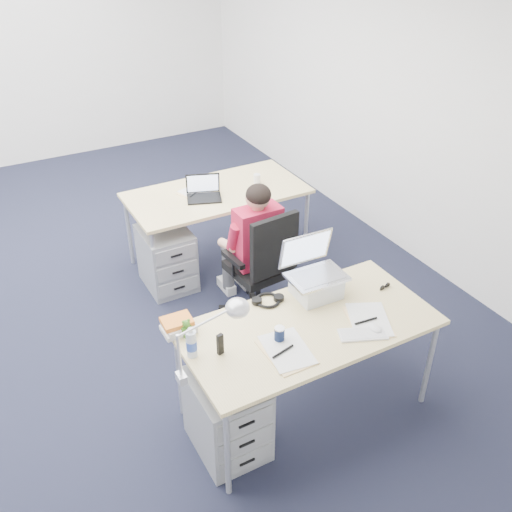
{
  "coord_description": "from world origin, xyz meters",
  "views": [
    {
      "loc": [
        -0.61,
        -4.1,
        2.99
      ],
      "look_at": [
        1.0,
        -1.15,
        0.85
      ],
      "focal_mm": 40.0,
      "sensor_mm": 36.0,
      "label": 1
    }
  ],
  "objects_px": {
    "drawer_pedestal_near": "(227,414)",
    "bear_figurine": "(186,328)",
    "computer_mouse": "(375,328)",
    "book_stack": "(178,325)",
    "drawer_pedestal_far": "(167,258)",
    "sunglasses": "(385,287)",
    "desk_near": "(308,330)",
    "water_bottle": "(191,342)",
    "wireless_keyboard": "(363,334)",
    "seated_person": "(250,245)",
    "desk_lamp": "(202,343)",
    "can_koozie": "(279,334)",
    "cordless_phone": "(220,344)",
    "office_chair": "(260,287)",
    "dark_laptop": "(204,188)",
    "headphones": "(268,299)",
    "desk_far": "(217,196)",
    "far_cup": "(257,179)",
    "silver_laptop": "(317,270)"
  },
  "relations": [
    {
      "from": "bear_figurine",
      "to": "sunglasses",
      "type": "relative_size",
      "value": 1.32
    },
    {
      "from": "seated_person",
      "to": "cordless_phone",
      "type": "bearing_deg",
      "value": -125.4
    },
    {
      "from": "desk_far",
      "to": "office_chair",
      "type": "height_order",
      "value": "office_chair"
    },
    {
      "from": "wireless_keyboard",
      "to": "dark_laptop",
      "type": "relative_size",
      "value": 0.98
    },
    {
      "from": "wireless_keyboard",
      "to": "seated_person",
      "type": "bearing_deg",
      "value": 112.83
    },
    {
      "from": "seated_person",
      "to": "cordless_phone",
      "type": "xyz_separation_m",
      "value": [
        -0.83,
        -1.18,
        0.2
      ]
    },
    {
      "from": "silver_laptop",
      "to": "book_stack",
      "type": "distance_m",
      "value": 0.96
    },
    {
      "from": "water_bottle",
      "to": "can_koozie",
      "type": "bearing_deg",
      "value": -14.57
    },
    {
      "from": "bear_figurine",
      "to": "water_bottle",
      "type": "bearing_deg",
      "value": -115.62
    },
    {
      "from": "dark_laptop",
      "to": "cordless_phone",
      "type": "bearing_deg",
      "value": -91.36
    },
    {
      "from": "seated_person",
      "to": "far_cup",
      "type": "distance_m",
      "value": 0.9
    },
    {
      "from": "silver_laptop",
      "to": "water_bottle",
      "type": "relative_size",
      "value": 1.97
    },
    {
      "from": "can_koozie",
      "to": "cordless_phone",
      "type": "height_order",
      "value": "cordless_phone"
    },
    {
      "from": "desk_near",
      "to": "drawer_pedestal_far",
      "type": "distance_m",
      "value": 1.89
    },
    {
      "from": "cordless_phone",
      "to": "computer_mouse",
      "type": "bearing_deg",
      "value": -30.01
    },
    {
      "from": "silver_laptop",
      "to": "wireless_keyboard",
      "type": "bearing_deg",
      "value": -85.87
    },
    {
      "from": "seated_person",
      "to": "drawer_pedestal_near",
      "type": "bearing_deg",
      "value": -124.13
    },
    {
      "from": "desk_far",
      "to": "computer_mouse",
      "type": "relative_size",
      "value": 15.7
    },
    {
      "from": "desk_near",
      "to": "bear_figurine",
      "type": "relative_size",
      "value": 12.54
    },
    {
      "from": "dark_laptop",
      "to": "computer_mouse",
      "type": "bearing_deg",
      "value": -64.91
    },
    {
      "from": "wireless_keyboard",
      "to": "far_cup",
      "type": "bearing_deg",
      "value": 100.64
    },
    {
      "from": "book_stack",
      "to": "water_bottle",
      "type": "bearing_deg",
      "value": -93.17
    },
    {
      "from": "drawer_pedestal_far",
      "to": "drawer_pedestal_near",
      "type": "bearing_deg",
      "value": -99.9
    },
    {
      "from": "computer_mouse",
      "to": "book_stack",
      "type": "relative_size",
      "value": 0.52
    },
    {
      "from": "seated_person",
      "to": "drawer_pedestal_far",
      "type": "relative_size",
      "value": 2.14
    },
    {
      "from": "desk_far",
      "to": "water_bottle",
      "type": "relative_size",
      "value": 7.91
    },
    {
      "from": "office_chair",
      "to": "drawer_pedestal_near",
      "type": "bearing_deg",
      "value": -133.03
    },
    {
      "from": "seated_person",
      "to": "sunglasses",
      "type": "distance_m",
      "value": 1.22
    },
    {
      "from": "silver_laptop",
      "to": "sunglasses",
      "type": "bearing_deg",
      "value": -18.15
    },
    {
      "from": "bear_figurine",
      "to": "sunglasses",
      "type": "bearing_deg",
      "value": -20.29
    },
    {
      "from": "headphones",
      "to": "sunglasses",
      "type": "relative_size",
      "value": 2.26
    },
    {
      "from": "office_chair",
      "to": "headphones",
      "type": "distance_m",
      "value": 0.92
    },
    {
      "from": "drawer_pedestal_far",
      "to": "sunglasses",
      "type": "xyz_separation_m",
      "value": [
        0.94,
        -1.75,
        0.47
      ]
    },
    {
      "from": "silver_laptop",
      "to": "cordless_phone",
      "type": "height_order",
      "value": "silver_laptop"
    },
    {
      "from": "drawer_pedestal_near",
      "to": "drawer_pedestal_far",
      "type": "xyz_separation_m",
      "value": [
        0.33,
        1.86,
        0.0
      ]
    },
    {
      "from": "desk_near",
      "to": "water_bottle",
      "type": "xyz_separation_m",
      "value": [
        -0.75,
        0.08,
        0.15
      ]
    },
    {
      "from": "sunglasses",
      "to": "drawer_pedestal_near",
      "type": "bearing_deg",
      "value": 175.53
    },
    {
      "from": "seated_person",
      "to": "headphones",
      "type": "distance_m",
      "value": 0.96
    },
    {
      "from": "headphones",
      "to": "book_stack",
      "type": "distance_m",
      "value": 0.63
    },
    {
      "from": "sunglasses",
      "to": "dark_laptop",
      "type": "relative_size",
      "value": 0.33
    },
    {
      "from": "office_chair",
      "to": "drawer_pedestal_far",
      "type": "xyz_separation_m",
      "value": [
        -0.51,
        0.79,
        -0.01
      ]
    },
    {
      "from": "sunglasses",
      "to": "desk_lamp",
      "type": "bearing_deg",
      "value": 176.8
    },
    {
      "from": "bear_figurine",
      "to": "desk_lamp",
      "type": "relative_size",
      "value": 0.28
    },
    {
      "from": "drawer_pedestal_far",
      "to": "computer_mouse",
      "type": "bearing_deg",
      "value": -73.95
    },
    {
      "from": "computer_mouse",
      "to": "bear_figurine",
      "type": "bearing_deg",
      "value": 151.11
    },
    {
      "from": "drawer_pedestal_near",
      "to": "bear_figurine",
      "type": "xyz_separation_m",
      "value": [
        -0.11,
        0.29,
        0.52
      ]
    },
    {
      "from": "water_bottle",
      "to": "far_cup",
      "type": "distance_m",
      "value": 2.37
    },
    {
      "from": "desk_far",
      "to": "wireless_keyboard",
      "type": "bearing_deg",
      "value": -91.81
    },
    {
      "from": "bear_figurine",
      "to": "dark_laptop",
      "type": "bearing_deg",
      "value": 49.78
    },
    {
      "from": "water_bottle",
      "to": "dark_laptop",
      "type": "xyz_separation_m",
      "value": [
        0.89,
        1.8,
        0.01
      ]
    }
  ]
}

